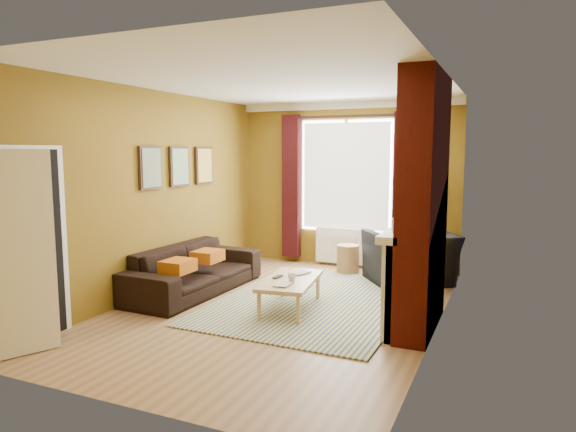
% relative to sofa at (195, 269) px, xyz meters
% --- Properties ---
extents(ground, '(5.50, 5.50, 0.00)m').
position_rel_sofa_xyz_m(ground, '(1.42, -0.23, -0.33)').
color(ground, olive).
rests_on(ground, ground).
extents(room_walls, '(3.82, 5.54, 2.83)m').
position_rel_sofa_xyz_m(room_walls, '(2.06, 0.04, 1.06)').
color(room_walls, brown).
rests_on(room_walls, ground).
extents(striped_rug, '(2.40, 3.28, 0.02)m').
position_rel_sofa_xyz_m(striped_rug, '(1.72, 0.24, -0.32)').
color(striped_rug, navy).
rests_on(striped_rug, ground).
extents(sofa, '(0.96, 2.28, 0.66)m').
position_rel_sofa_xyz_m(sofa, '(0.00, 0.00, 0.00)').
color(sofa, black).
rests_on(sofa, ground).
extents(armchair, '(1.58, 1.54, 0.78)m').
position_rel_sofa_xyz_m(armchair, '(2.67, 1.71, 0.06)').
color(armchair, black).
rests_on(armchair, ground).
extents(coffee_table, '(0.75, 1.25, 0.39)m').
position_rel_sofa_xyz_m(coffee_table, '(1.55, -0.20, 0.02)').
color(coffee_table, '#D9B37D').
rests_on(coffee_table, ground).
extents(wicker_stool, '(0.46, 0.46, 0.46)m').
position_rel_sofa_xyz_m(wicker_stool, '(1.62, 1.99, -0.10)').
color(wicker_stool, '#9F7345').
rests_on(wicker_stool, ground).
extents(floor_lamp, '(0.26, 0.26, 1.62)m').
position_rel_sofa_xyz_m(floor_lamp, '(2.97, 2.07, 0.95)').
color(floor_lamp, black).
rests_on(floor_lamp, ground).
extents(book_a, '(0.19, 0.25, 0.02)m').
position_rel_sofa_xyz_m(book_a, '(1.50, -0.53, 0.08)').
color(book_a, '#999999').
rests_on(book_a, coffee_table).
extents(book_b, '(0.27, 0.31, 0.02)m').
position_rel_sofa_xyz_m(book_b, '(1.46, 0.15, 0.07)').
color(book_b, '#999999').
rests_on(book_b, coffee_table).
extents(mug, '(0.15, 0.15, 0.10)m').
position_rel_sofa_xyz_m(mug, '(1.63, -0.34, 0.11)').
color(mug, '#999999').
rests_on(mug, coffee_table).
extents(tv_remote, '(0.07, 0.18, 0.02)m').
position_rel_sofa_xyz_m(tv_remote, '(1.38, -0.22, 0.08)').
color(tv_remote, '#28282B').
rests_on(tv_remote, coffee_table).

